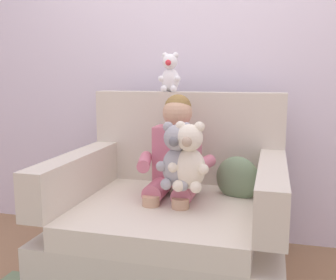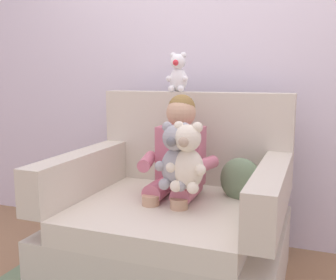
{
  "view_description": "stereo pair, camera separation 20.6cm",
  "coord_description": "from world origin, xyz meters",
  "px_view_note": "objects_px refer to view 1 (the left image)",
  "views": [
    {
      "loc": [
        0.53,
        -2.02,
        1.16
      ],
      "look_at": [
        0.0,
        -0.05,
        0.83
      ],
      "focal_mm": 42.09,
      "sensor_mm": 36.0,
      "label": 1
    },
    {
      "loc": [
        0.72,
        -1.96,
        1.16
      ],
      "look_at": [
        0.0,
        -0.05,
        0.83
      ],
      "focal_mm": 42.09,
      "sensor_mm": 36.0,
      "label": 2
    }
  ],
  "objects_px": {
    "armchair": "(172,223)",
    "plush_white_on_backrest": "(170,74)",
    "throw_pillow": "(238,179)",
    "plush_grey": "(177,157)",
    "seated_child": "(175,160)",
    "plush_cream": "(189,158)"
  },
  "relations": [
    {
      "from": "armchair",
      "to": "throw_pillow",
      "type": "xyz_separation_m",
      "value": [
        0.35,
        0.15,
        0.25
      ]
    },
    {
      "from": "armchair",
      "to": "seated_child",
      "type": "bearing_deg",
      "value": 89.67
    },
    {
      "from": "armchair",
      "to": "plush_cream",
      "type": "height_order",
      "value": "armchair"
    },
    {
      "from": "plush_grey",
      "to": "throw_pillow",
      "type": "xyz_separation_m",
      "value": [
        0.29,
        0.29,
        -0.17
      ]
    },
    {
      "from": "plush_grey",
      "to": "throw_pillow",
      "type": "bearing_deg",
      "value": 60.42
    },
    {
      "from": "armchair",
      "to": "throw_pillow",
      "type": "relative_size",
      "value": 4.67
    },
    {
      "from": "armchair",
      "to": "plush_white_on_backrest",
      "type": "height_order",
      "value": "plush_white_on_backrest"
    },
    {
      "from": "seated_child",
      "to": "plush_grey",
      "type": "xyz_separation_m",
      "value": [
        0.06,
        -0.19,
        0.06
      ]
    },
    {
      "from": "armchair",
      "to": "plush_white_on_backrest",
      "type": "distance_m",
      "value": 0.94
    },
    {
      "from": "armchair",
      "to": "plush_grey",
      "type": "distance_m",
      "value": 0.44
    },
    {
      "from": "plush_cream",
      "to": "plush_white_on_backrest",
      "type": "bearing_deg",
      "value": 125.54
    },
    {
      "from": "plush_cream",
      "to": "plush_grey",
      "type": "height_order",
      "value": "plush_cream"
    },
    {
      "from": "seated_child",
      "to": "armchair",
      "type": "bearing_deg",
      "value": -81.92
    },
    {
      "from": "seated_child",
      "to": "throw_pillow",
      "type": "relative_size",
      "value": 3.17
    },
    {
      "from": "seated_child",
      "to": "plush_white_on_backrest",
      "type": "relative_size",
      "value": 3.3
    },
    {
      "from": "plush_cream",
      "to": "plush_white_on_backrest",
      "type": "relative_size",
      "value": 1.41
    },
    {
      "from": "seated_child",
      "to": "plush_white_on_backrest",
      "type": "xyz_separation_m",
      "value": [
        -0.12,
        0.34,
        0.49
      ]
    },
    {
      "from": "throw_pillow",
      "to": "armchair",
      "type": "bearing_deg",
      "value": -156.61
    },
    {
      "from": "plush_cream",
      "to": "plush_grey",
      "type": "distance_m",
      "value": 0.07
    },
    {
      "from": "armchair",
      "to": "plush_grey",
      "type": "bearing_deg",
      "value": -67.26
    },
    {
      "from": "seated_child",
      "to": "throw_pillow",
      "type": "distance_m",
      "value": 0.38
    },
    {
      "from": "plush_cream",
      "to": "throw_pillow",
      "type": "xyz_separation_m",
      "value": [
        0.22,
        0.31,
        -0.17
      ]
    }
  ]
}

